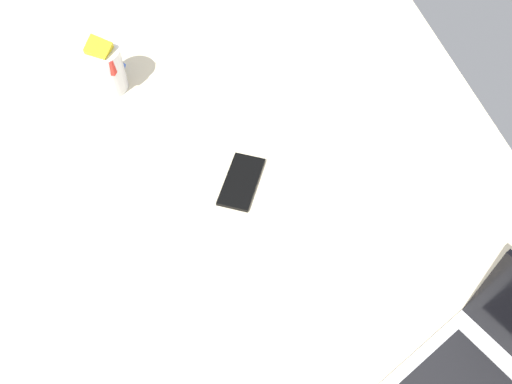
# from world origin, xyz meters

# --- Properties ---
(bed_mattress) EXTENTS (1.80, 1.40, 0.18)m
(bed_mattress) POSITION_xyz_m (0.00, 0.00, 0.09)
(bed_mattress) COLOR beige
(bed_mattress) RESTS_ON ground
(snack_cup) EXTENTS (0.10, 0.09, 0.15)m
(snack_cup) POSITION_xyz_m (-0.48, -0.15, 0.24)
(snack_cup) COLOR silver
(snack_cup) RESTS_ON bed_mattress
(cell_phone) EXTENTS (0.16, 0.13, 0.01)m
(cell_phone) POSITION_xyz_m (-0.12, 0.10, 0.18)
(cell_phone) COLOR black
(cell_phone) RESTS_ON bed_mattress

